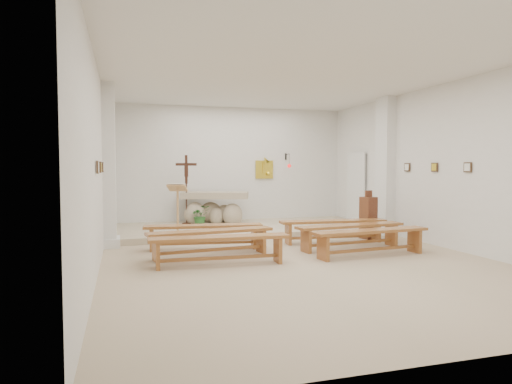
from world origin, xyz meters
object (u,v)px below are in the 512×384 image
object	(u,v)px
bench_left_third	(220,243)
bench_left_second	(211,237)
bench_left_front	(204,231)
bench_right_second	(351,231)
bench_right_third	(371,236)
lectern	(178,209)
crucifix_stand	(186,184)
altar	(214,210)
donation_pedestal	(368,217)
bench_right_front	(333,226)

from	to	relation	value
bench_left_third	bench_left_second	bearing A→B (deg)	92.12
bench_left_front	bench_left_third	xyz separation A→B (m)	(0.00, -1.64, 0.00)
bench_left_front	bench_right_second	xyz separation A→B (m)	(2.98, -0.82, 0.00)
bench_right_third	bench_left_third	bearing A→B (deg)	174.25
bench_left_third	bench_right_third	bearing A→B (deg)	2.12
lectern	bench_right_third	distance (m)	4.42
crucifix_stand	bench_right_third	bearing A→B (deg)	-50.95
altar	donation_pedestal	size ratio (longest dim) A/B	1.71
crucifix_stand	bench_right_third	world-z (taller)	crucifix_stand
bench_right_second	bench_left_front	bearing A→B (deg)	158.45
bench_right_front	bench_right_second	xyz separation A→B (m)	(0.00, -0.82, 0.00)
altar	bench_left_second	world-z (taller)	altar
crucifix_stand	bench_right_third	size ratio (longest dim) A/B	0.77
crucifix_stand	bench_left_third	world-z (taller)	crucifix_stand
bench_left_front	bench_left_third	world-z (taller)	same
lectern	bench_left_front	bearing A→B (deg)	-50.37
altar	lectern	size ratio (longest dim) A/B	1.64
bench_right_front	bench_right_second	distance (m)	0.82
altar	bench_left_third	size ratio (longest dim) A/B	0.80
crucifix_stand	bench_left_front	distance (m)	3.30
altar	bench_left_second	distance (m)	4.16
crucifix_stand	bench_left_second	xyz separation A→B (m)	(-0.08, -4.00, -0.86)
lectern	donation_pedestal	distance (m)	4.55
altar	bench_right_second	bearing A→B (deg)	-45.09
altar	bench_right_third	size ratio (longest dim) A/B	0.80
lectern	donation_pedestal	bearing A→B (deg)	10.08
bench_left_front	crucifix_stand	bearing A→B (deg)	95.60
bench_left_front	bench_left_third	distance (m)	1.64
bench_right_second	bench_right_third	world-z (taller)	same
bench_left_second	bench_left_front	bearing A→B (deg)	82.35
crucifix_stand	donation_pedestal	distance (m)	4.96
crucifix_stand	bench_left_front	xyz separation A→B (m)	(-0.08, -3.18, -0.86)
bench_left_third	bench_right_second	bearing A→B (deg)	17.54
bench_right_front	bench_left_second	bearing A→B (deg)	-159.81
altar	bench_right_front	distance (m)	3.87
bench_right_third	bench_left_front	bearing A→B (deg)	145.38
crucifix_stand	bench_left_second	world-z (taller)	crucifix_stand
altar	lectern	xyz separation A→B (m)	(-1.27, -2.06, 0.23)
bench_right_second	bench_right_third	xyz separation A→B (m)	(0.00, -0.82, 0.00)
bench_left_second	bench_right_third	distance (m)	3.09
lectern	bench_right_second	xyz separation A→B (m)	(3.38, -2.00, -0.36)
bench_right_front	bench_left_third	bearing A→B (deg)	-146.36
bench_right_second	altar	bearing A→B (deg)	111.30
bench_right_front	bench_left_front	bearing A→B (deg)	-175.23
donation_pedestal	bench_right_second	world-z (taller)	donation_pedestal
crucifix_stand	bench_right_second	xyz separation A→B (m)	(2.90, -4.00, -0.86)
donation_pedestal	bench_left_second	world-z (taller)	donation_pedestal
lectern	bench_right_third	xyz separation A→B (m)	(3.38, -2.82, -0.36)
crucifix_stand	bench_right_front	world-z (taller)	crucifix_stand
crucifix_stand	bench_left_second	size ratio (longest dim) A/B	0.77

